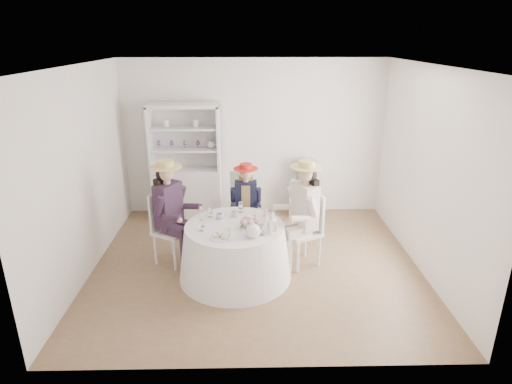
{
  "coord_description": "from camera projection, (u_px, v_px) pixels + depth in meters",
  "views": [
    {
      "loc": [
        -0.11,
        -5.31,
        3.03
      ],
      "look_at": [
        0.0,
        0.1,
        1.05
      ],
      "focal_mm": 30.0,
      "sensor_mm": 36.0,
      "label": 1
    }
  ],
  "objects": [
    {
      "name": "cupcake_stand",
      "position": [
        270.0,
        225.0,
        5.3
      ],
      "size": [
        0.25,
        0.25,
        0.23
      ],
      "rotation": [
        0.0,
        0.0,
        -0.4
      ],
      "color": "white",
      "rests_on": "tea_table"
    },
    {
      "name": "flower_arrangement",
      "position": [
        249.0,
        221.0,
        5.4
      ],
      "size": [
        0.18,
        0.19,
        0.07
      ],
      "rotation": [
        0.0,
        0.0,
        0.34
      ],
      "color": "#D16887",
      "rests_on": "tea_table"
    },
    {
      "name": "wall_right",
      "position": [
        427.0,
        172.0,
        5.61
      ],
      "size": [
        0.0,
        4.5,
        4.5
      ],
      "primitive_type": "plane",
      "rotation": [
        1.57,
        0.0,
        -1.57
      ],
      "color": "white",
      "rests_on": "ground"
    },
    {
      "name": "tea_table",
      "position": [
        235.0,
        251.0,
        5.62
      ],
      "size": [
        1.49,
        1.49,
        0.74
      ],
      "rotation": [
        0.0,
        0.0,
        -0.15
      ],
      "color": "white",
      "rests_on": "ground"
    },
    {
      "name": "ceiling",
      "position": [
        256.0,
        65.0,
        5.1
      ],
      "size": [
        4.5,
        4.5,
        0.0
      ],
      "primitive_type": "plane",
      "rotation": [
        3.14,
        0.0,
        0.0
      ],
      "color": "white",
      "rests_on": "wall_back"
    },
    {
      "name": "teacup_a",
      "position": [
        219.0,
        217.0,
        5.68
      ],
      "size": [
        0.11,
        0.11,
        0.07
      ],
      "primitive_type": "imported",
      "rotation": [
        0.0,
        0.0,
        0.34
      ],
      "color": "white",
      "rests_on": "tea_table"
    },
    {
      "name": "hutch",
      "position": [
        187.0,
        178.0,
        7.42
      ],
      "size": [
        1.32,
        0.82,
        1.99
      ],
      "rotation": [
        0.0,
        0.0,
        -0.34
      ],
      "color": "silver",
      "rests_on": "ground"
    },
    {
      "name": "guest_right",
      "position": [
        303.0,
        208.0,
        5.76
      ],
      "size": [
        0.64,
        0.58,
        1.51
      ],
      "rotation": [
        0.0,
        0.0,
        -1.11
      ],
      "color": "silver",
      "rests_on": "ground"
    },
    {
      "name": "teacup_c",
      "position": [
        254.0,
        219.0,
        5.62
      ],
      "size": [
        0.08,
        0.08,
        0.06
      ],
      "primitive_type": "imported",
      "rotation": [
        0.0,
        0.0,
        0.1
      ],
      "color": "white",
      "rests_on": "tea_table"
    },
    {
      "name": "sandwich_plate",
      "position": [
        221.0,
        236.0,
        5.16
      ],
      "size": [
        0.29,
        0.29,
        0.06
      ],
      "rotation": [
        0.0,
        0.0,
        -0.11
      ],
      "color": "white",
      "rests_on": "tea_table"
    },
    {
      "name": "side_table",
      "position": [
        305.0,
        197.0,
        7.58
      ],
      "size": [
        0.57,
        0.57,
        0.68
      ],
      "primitive_type": "cube",
      "rotation": [
        0.0,
        0.0,
        -0.37
      ],
      "color": "silver",
      "rests_on": "ground"
    },
    {
      "name": "teacup_b",
      "position": [
        233.0,
        214.0,
        5.75
      ],
      "size": [
        0.09,
        0.09,
        0.07
      ],
      "primitive_type": "imported",
      "rotation": [
        0.0,
        0.0,
        0.25
      ],
      "color": "white",
      "rests_on": "tea_table"
    },
    {
      "name": "stemware_set",
      "position": [
        234.0,
        220.0,
        5.47
      ],
      "size": [
        0.91,
        0.95,
        0.15
      ],
      "color": "white",
      "rests_on": "tea_table"
    },
    {
      "name": "wall_back",
      "position": [
        254.0,
        138.0,
        7.45
      ],
      "size": [
        4.5,
        0.0,
        4.5
      ],
      "primitive_type": "plane",
      "rotation": [
        1.57,
        0.0,
        0.0
      ],
      "color": "white",
      "rests_on": "ground"
    },
    {
      "name": "wall_left",
      "position": [
        82.0,
        174.0,
        5.52
      ],
      "size": [
        0.0,
        4.5,
        4.5
      ],
      "primitive_type": "plane",
      "rotation": [
        1.57,
        0.0,
        1.57
      ],
      "color": "white",
      "rests_on": "ground"
    },
    {
      "name": "ground",
      "position": [
        256.0,
        264.0,
        6.03
      ],
      "size": [
        4.5,
        4.5,
        0.0
      ],
      "primitive_type": "plane",
      "color": "brown",
      "rests_on": "ground"
    },
    {
      "name": "guest_mid",
      "position": [
        246.0,
        200.0,
        6.4
      ],
      "size": [
        0.46,
        0.48,
        1.28
      ],
      "rotation": [
        0.0,
        0.0,
        -0.01
      ],
      "color": "silver",
      "rests_on": "ground"
    },
    {
      "name": "table_teapot",
      "position": [
        253.0,
        231.0,
        5.15
      ],
      "size": [
        0.25,
        0.18,
        0.19
      ],
      "rotation": [
        0.0,
        0.0,
        0.03
      ],
      "color": "white",
      "rests_on": "tea_table"
    },
    {
      "name": "spare_chair",
      "position": [
        244.0,
        197.0,
        7.08
      ],
      "size": [
        0.53,
        0.53,
        0.98
      ],
      "rotation": [
        0.0,
        0.0,
        2.73
      ],
      "color": "silver",
      "rests_on": "ground"
    },
    {
      "name": "flower_bowl",
      "position": [
        250.0,
        225.0,
        5.44
      ],
      "size": [
        0.27,
        0.27,
        0.06
      ],
      "primitive_type": "imported",
      "rotation": [
        0.0,
        0.0,
        -0.14
      ],
      "color": "white",
      "rests_on": "tea_table"
    },
    {
      "name": "guest_left",
      "position": [
        170.0,
        207.0,
        5.81
      ],
      "size": [
        0.64,
        0.59,
        1.49
      ],
      "rotation": [
        0.0,
        0.0,
        1.05
      ],
      "color": "silver",
      "rests_on": "ground"
    },
    {
      "name": "hatbox",
      "position": [
        306.0,
        170.0,
        7.4
      ],
      "size": [
        0.34,
        0.34,
        0.33
      ],
      "primitive_type": "cylinder",
      "rotation": [
        0.0,
        0.0,
        -0.02
      ],
      "color": "black",
      "rests_on": "side_table"
    },
    {
      "name": "wall_front",
      "position": [
        261.0,
        243.0,
        3.69
      ],
      "size": [
        4.5,
        0.0,
        4.5
      ],
      "primitive_type": "plane",
      "rotation": [
        -1.57,
        0.0,
        0.0
      ],
      "color": "white",
      "rests_on": "ground"
    }
  ]
}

